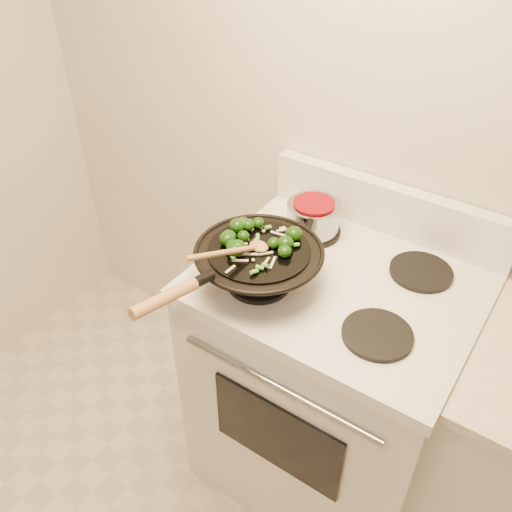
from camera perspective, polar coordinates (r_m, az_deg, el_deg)
The scene contains 5 objects.
stove at distance 1.88m, azimuth 7.60°, elevation -12.79°, with size 0.78×0.67×1.08m.
wok at distance 1.48m, azimuth 0.19°, elevation -0.86°, with size 0.35×0.58×0.17m.
stirfry at distance 1.47m, azimuth -0.43°, elevation 1.95°, with size 0.21×0.27×0.04m.
wooden_spoon at distance 1.40m, azimuth -1.75°, elevation 0.67°, with size 0.09×0.26×0.09m.
saucepan at distance 1.69m, azimuth 6.02°, elevation 4.15°, with size 0.17×0.26×0.10m.
Camera 1 is at (0.21, 0.06, 1.92)m, focal length 38.00 mm.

